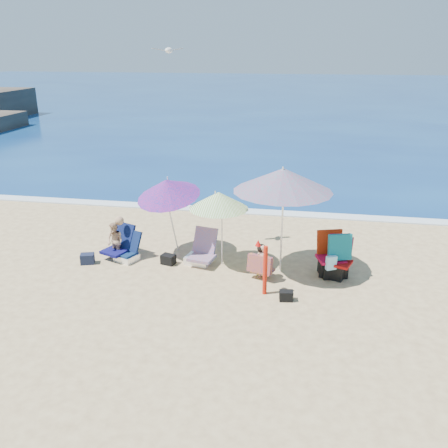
% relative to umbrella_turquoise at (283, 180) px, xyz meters
% --- Properties ---
extents(ground, '(120.00, 120.00, 0.00)m').
position_rel_umbrella_turquoise_xyz_m(ground, '(-0.95, -1.08, -2.14)').
color(ground, '#D8BC84').
rests_on(ground, ground).
extents(sea, '(120.00, 80.00, 0.12)m').
position_rel_umbrella_turquoise_xyz_m(sea, '(-0.95, 43.92, -2.19)').
color(sea, navy).
rests_on(sea, ground).
extents(foam, '(120.00, 0.50, 0.04)m').
position_rel_umbrella_turquoise_xyz_m(foam, '(-0.95, 4.02, -2.12)').
color(foam, white).
rests_on(foam, ground).
extents(umbrella_turquoise, '(2.81, 2.81, 2.43)m').
position_rel_umbrella_turquoise_xyz_m(umbrella_turquoise, '(0.00, 0.00, 0.00)').
color(umbrella_turquoise, white).
rests_on(umbrella_turquoise, ground).
extents(umbrella_striped, '(1.76, 1.76, 1.79)m').
position_rel_umbrella_turquoise_xyz_m(umbrella_striped, '(-1.41, 0.15, -0.58)').
color(umbrella_striped, silver).
rests_on(umbrella_striped, ground).
extents(umbrella_blue, '(1.97, 2.00, 2.05)m').
position_rel_umbrella_turquoise_xyz_m(umbrella_blue, '(-2.70, 0.50, -0.46)').
color(umbrella_blue, white).
rests_on(umbrella_blue, ground).
extents(furled_umbrella, '(0.30, 0.20, 1.16)m').
position_rel_umbrella_turquoise_xyz_m(furled_umbrella, '(-0.26, -1.07, -1.50)').
color(furled_umbrella, red).
rests_on(furled_umbrella, ground).
extents(chair_navy, '(0.66, 0.73, 0.66)m').
position_rel_umbrella_turquoise_xyz_m(chair_navy, '(-3.60, 0.04, -1.97)').
color(chair_navy, '#0C2245').
rests_on(chair_navy, ground).
extents(chair_rainbow, '(0.75, 0.87, 0.79)m').
position_rel_umbrella_turquoise_xyz_m(chair_rainbow, '(-1.85, 0.18, -1.93)').
color(chair_rainbow, '#CC5048').
rests_on(chair_rainbow, ground).
extents(camp_chair_left, '(0.72, 0.73, 0.91)m').
position_rel_umbrella_turquoise_xyz_m(camp_chair_left, '(1.21, -0.01, -1.87)').
color(camp_chair_left, '#AA0F0C').
rests_on(camp_chair_left, ground).
extents(camp_chair_right, '(0.77, 0.80, 1.04)m').
position_rel_umbrella_turquoise_xyz_m(camp_chair_right, '(1.17, 0.01, -1.76)').
color(camp_chair_right, '#AC0C31').
rests_on(camp_chair_right, ground).
extents(person_center, '(0.62, 0.57, 0.80)m').
position_rel_umbrella_turquoise_xyz_m(person_center, '(-0.37, -0.41, -1.75)').
color(person_center, tan).
rests_on(person_center, ground).
extents(person_left, '(0.78, 0.90, 1.00)m').
position_rel_umbrella_turquoise_xyz_m(person_left, '(-3.88, 0.09, -1.69)').
color(person_left, tan).
rests_on(person_left, ground).
extents(bag_navy_a, '(0.36, 0.31, 0.24)m').
position_rel_umbrella_turquoise_xyz_m(bag_navy_a, '(-4.45, -0.34, -2.02)').
color(bag_navy_a, '#171D33').
rests_on(bag_navy_a, ground).
extents(bag_black_a, '(0.36, 0.30, 0.23)m').
position_rel_umbrella_turquoise_xyz_m(bag_black_a, '(-2.58, -0.03, -2.03)').
color(bag_black_a, black).
rests_on(bag_black_a, ground).
extents(bag_tan, '(0.34, 0.28, 0.25)m').
position_rel_umbrella_turquoise_xyz_m(bag_tan, '(-0.43, 0.32, -2.02)').
color(bag_tan, tan).
rests_on(bag_tan, ground).
extents(bag_black_b, '(0.29, 0.22, 0.21)m').
position_rel_umbrella_turquoise_xyz_m(bag_black_b, '(0.22, -1.29, -2.04)').
color(bag_black_b, black).
rests_on(bag_black_b, ground).
extents(seagull, '(0.67, 0.36, 0.12)m').
position_rel_umbrella_turquoise_xyz_m(seagull, '(-2.68, 1.01, 2.56)').
color(seagull, silver).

